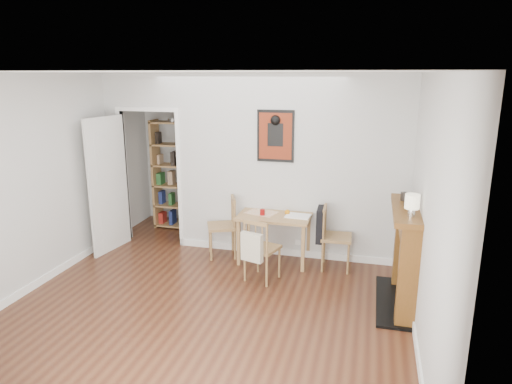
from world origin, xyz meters
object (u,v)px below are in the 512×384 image
(chair_right, at_px, (335,237))
(chair_front, at_px, (262,249))
(dining_table, at_px, (275,220))
(ceramic_jar_a, at_px, (409,200))
(chair_left, at_px, (222,227))
(notebook, at_px, (298,216))
(fireplace, at_px, (406,254))
(red_glass, at_px, (262,212))
(orange_fruit, at_px, (287,212))
(bookshelf, at_px, (176,176))
(ceramic_jar_b, at_px, (404,196))
(mantel_lamp, at_px, (412,203))

(chair_right, xyz_separation_m, chair_front, (-0.87, -0.60, -0.03))
(dining_table, distance_m, ceramic_jar_a, 1.96)
(chair_left, xyz_separation_m, notebook, (1.11, 0.00, 0.25))
(chair_left, distance_m, notebook, 1.14)
(fireplace, bearing_deg, red_glass, 157.17)
(red_glass, distance_m, orange_fruit, 0.35)
(chair_left, bearing_deg, dining_table, 0.00)
(bookshelf, xyz_separation_m, ceramic_jar_b, (3.58, -1.60, 0.30))
(chair_right, bearing_deg, dining_table, 177.43)
(dining_table, relative_size, mantel_lamp, 4.27)
(mantel_lamp, bearing_deg, chair_left, 154.41)
(bookshelf, bearing_deg, notebook, -24.45)
(bookshelf, distance_m, red_glass, 2.09)
(red_glass, relative_size, mantel_lamp, 0.38)
(notebook, bearing_deg, mantel_lamp, -41.06)
(chair_left, bearing_deg, bookshelf, 138.20)
(bookshelf, relative_size, orange_fruit, 25.83)
(fireplace, relative_size, orange_fruit, 17.46)
(dining_table, xyz_separation_m, notebook, (0.33, 0.00, 0.09))
(chair_right, distance_m, orange_fruit, 0.73)
(chair_front, height_order, bookshelf, bookshelf)
(chair_left, bearing_deg, mantel_lamp, -25.59)
(bookshelf, bearing_deg, red_glass, -31.72)
(red_glass, height_order, orange_fruit, red_glass)
(chair_right, distance_m, fireplace, 1.20)
(chair_left, bearing_deg, chair_right, -1.34)
(dining_table, xyz_separation_m, chair_front, (-0.03, -0.64, -0.18))
(dining_table, bearing_deg, ceramic_jar_a, -24.41)
(fireplace, bearing_deg, ceramic_jar_b, 101.67)
(chair_left, relative_size, chair_right, 1.01)
(chair_front, height_order, mantel_lamp, mantel_lamp)
(chair_front, distance_m, ceramic_jar_a, 1.90)
(ceramic_jar_a, bearing_deg, bookshelf, 153.59)
(chair_right, bearing_deg, red_glass, -178.54)
(orange_fruit, bearing_deg, chair_left, -176.71)
(chair_right, xyz_separation_m, notebook, (-0.52, 0.04, 0.24))
(dining_table, distance_m, red_glass, 0.21)
(fireplace, bearing_deg, chair_right, 136.77)
(chair_left, distance_m, chair_front, 0.99)
(chair_left, xyz_separation_m, chair_right, (1.62, -0.04, 0.01))
(chair_left, distance_m, red_glass, 0.69)
(bookshelf, height_order, ceramic_jar_b, bookshelf)
(ceramic_jar_b, bearing_deg, orange_fruit, 157.36)
(red_glass, bearing_deg, chair_left, 174.15)
(mantel_lamp, bearing_deg, chair_right, 126.48)
(notebook, relative_size, ceramic_jar_b, 3.38)
(chair_front, distance_m, red_glass, 0.67)
(bookshelf, xyz_separation_m, red_glass, (1.78, -1.10, -0.18))
(chair_front, xyz_separation_m, notebook, (0.35, 0.65, 0.27))
(chair_front, relative_size, mantel_lamp, 3.56)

